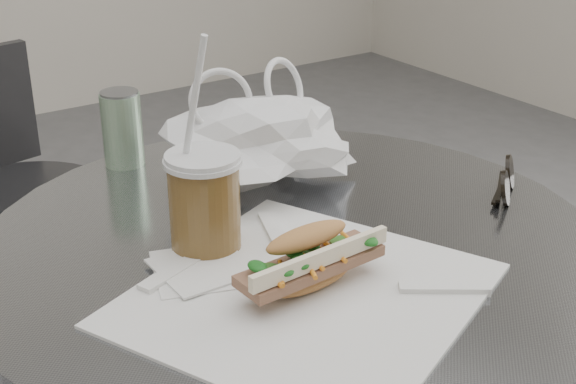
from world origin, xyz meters
TOP-DOWN VIEW (x-y plane):
  - chair_far at (-0.11, 1.11)m, footprint 0.40×0.43m
  - sandwich_paper at (-0.07, 0.08)m, footprint 0.45×0.44m
  - banh_mi at (-0.06, 0.09)m, footprint 0.21×0.09m
  - iced_coffee at (-0.10, 0.23)m, footprint 0.09×0.09m
  - sunglasses at (0.30, 0.14)m, footprint 0.10×0.08m
  - plastic_bag at (0.05, 0.35)m, footprint 0.26×0.21m
  - napkin_stack at (-0.13, 0.18)m, footprint 0.14×0.14m
  - drink_can at (-0.07, 0.53)m, footprint 0.06×0.06m

SIDE VIEW (x-z plane):
  - chair_far at x=-0.11m, z-range -0.04..0.72m
  - sandwich_paper at x=-0.07m, z-range 0.74..0.74m
  - napkin_stack at x=-0.13m, z-range 0.74..0.75m
  - sunglasses at x=0.30m, z-range 0.73..0.78m
  - banh_mi at x=-0.06m, z-range 0.74..0.81m
  - drink_can at x=-0.07m, z-range 0.74..0.85m
  - plastic_bag at x=0.05m, z-range 0.74..0.86m
  - iced_coffee at x=-0.10m, z-range 0.67..0.93m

